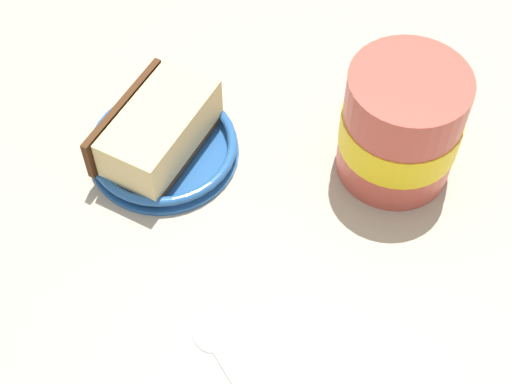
# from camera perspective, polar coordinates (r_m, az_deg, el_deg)

# --- Properties ---
(ground_plane) EXTENTS (1.24, 1.24, 0.03)m
(ground_plane) POSITION_cam_1_polar(r_m,az_deg,el_deg) (0.67, -5.73, -1.66)
(ground_plane) COLOR tan
(small_plate) EXTENTS (0.13, 0.13, 0.02)m
(small_plate) POSITION_cam_1_polar(r_m,az_deg,el_deg) (0.68, -6.80, 3.23)
(small_plate) COLOR #26599E
(small_plate) RESTS_ON ground_plane
(cake_slice) EXTENTS (0.11, 0.13, 0.05)m
(cake_slice) POSITION_cam_1_polar(r_m,az_deg,el_deg) (0.66, -7.19, 4.60)
(cake_slice) COLOR #472814
(cake_slice) RESTS_ON small_plate
(tea_mug) EXTENTS (0.10, 0.11, 0.11)m
(tea_mug) POSITION_cam_1_polar(r_m,az_deg,el_deg) (0.65, 10.62, 4.89)
(tea_mug) COLOR #BF4C3F
(tea_mug) RESTS_ON ground_plane
(teaspoon) EXTENTS (0.12, 0.02, 0.01)m
(teaspoon) POSITION_cam_1_polar(r_m,az_deg,el_deg) (0.58, -2.79, -11.90)
(teaspoon) COLOR silver
(teaspoon) RESTS_ON ground_plane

